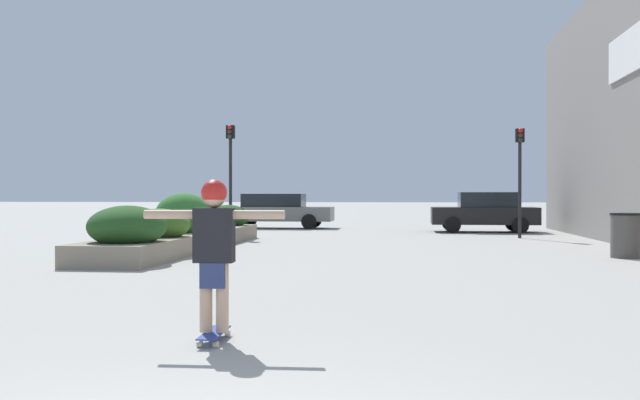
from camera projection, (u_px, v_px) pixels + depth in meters
The scene contains 8 objects.
planter_box at pixel (181, 230), 18.21m from camera, with size 1.70×10.44×1.47m.
skateboard at pixel (214, 335), 6.80m from camera, with size 0.22×0.72×0.10m.
skateboarder at pixel (214, 240), 6.79m from camera, with size 1.36×0.25×1.46m.
trash_bin at pixel (625, 235), 15.99m from camera, with size 0.66×0.66×1.01m.
car_center_left at pixel (277, 210), 30.67m from camera, with size 4.69×1.90×1.48m.
car_center_right at pixel (485, 211), 27.39m from camera, with size 3.99×1.99×1.53m.
traffic_light_left at pixel (230, 162), 24.33m from camera, with size 0.28×0.30×3.81m.
traffic_light_right at pixel (520, 164), 23.41m from camera, with size 0.28×0.30×3.61m.
Camera 1 is at (1.11, -3.25, 1.40)m, focal length 40.00 mm.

